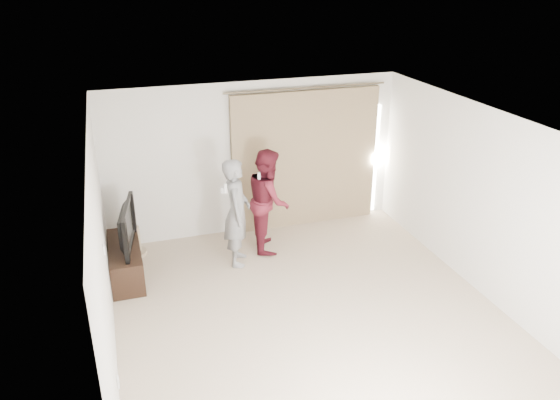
% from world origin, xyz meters
% --- Properties ---
extents(floor, '(5.50, 5.50, 0.00)m').
position_xyz_m(floor, '(0.00, 0.00, 0.00)').
color(floor, '#C5AF93').
rests_on(floor, ground).
extents(wall_back, '(5.00, 0.04, 2.60)m').
position_xyz_m(wall_back, '(0.00, 2.75, 1.30)').
color(wall_back, silver).
rests_on(wall_back, ground).
extents(wall_left, '(0.04, 5.50, 2.60)m').
position_xyz_m(wall_left, '(-2.50, -0.00, 1.30)').
color(wall_left, silver).
rests_on(wall_left, ground).
extents(ceiling, '(5.00, 5.50, 0.01)m').
position_xyz_m(ceiling, '(0.00, 0.00, 2.60)').
color(ceiling, white).
rests_on(ceiling, wall_back).
extents(curtain, '(2.80, 0.11, 2.46)m').
position_xyz_m(curtain, '(0.91, 2.68, 1.20)').
color(curtain, '#9B835F').
rests_on(curtain, ground).
extents(tv_console, '(0.45, 1.31, 0.50)m').
position_xyz_m(tv_console, '(-2.27, 1.76, 0.25)').
color(tv_console, black).
rests_on(tv_console, ground).
extents(tv, '(0.32, 1.12, 0.64)m').
position_xyz_m(tv, '(-2.27, 1.76, 0.82)').
color(tv, black).
rests_on(tv, tv_console).
extents(scratching_post, '(0.36, 0.36, 0.48)m').
position_xyz_m(scratching_post, '(-2.10, 2.40, 0.20)').
color(scratching_post, tan).
rests_on(scratching_post, ground).
extents(person_man, '(0.56, 0.71, 1.70)m').
position_xyz_m(person_man, '(-0.57, 1.67, 0.85)').
color(person_man, slate).
rests_on(person_man, ground).
extents(person_woman, '(0.79, 0.93, 1.68)m').
position_xyz_m(person_woman, '(0.03, 2.00, 0.84)').
color(person_woman, maroon).
rests_on(person_woman, ground).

